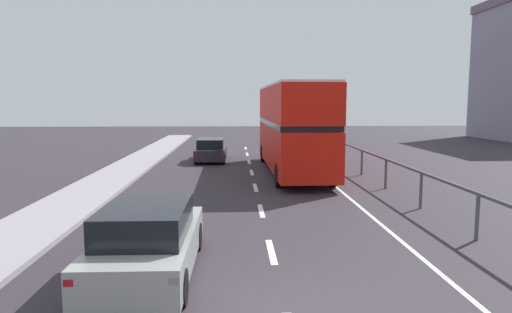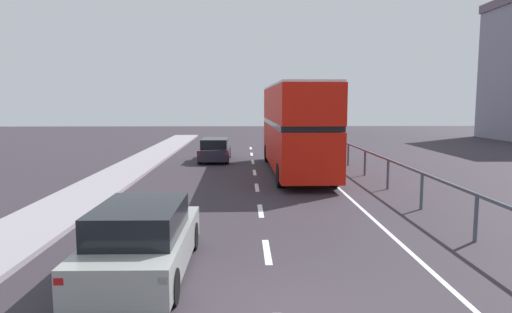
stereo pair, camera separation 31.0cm
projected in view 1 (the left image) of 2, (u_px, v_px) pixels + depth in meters
name	position (u px, v px, depth m)	size (l,w,h in m)	color
lane_paint_markings	(320.00, 202.00, 15.99)	(3.47, 46.00, 0.01)	silver
bridge_side_railing	(402.00, 171.00, 16.67)	(0.10, 42.00, 1.23)	#434B56
double_decker_bus_red	(292.00, 126.00, 22.55)	(2.65, 11.17, 4.32)	red
hatchback_car_near	(148.00, 241.00, 9.20)	(1.89, 4.43, 1.47)	gray
sedan_car_ahead	(211.00, 150.00, 27.30)	(1.78, 4.36, 1.34)	#22202E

